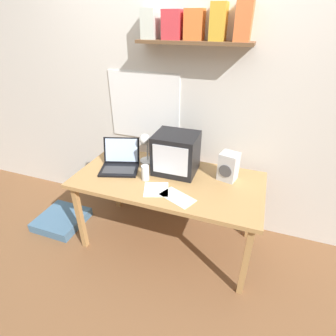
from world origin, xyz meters
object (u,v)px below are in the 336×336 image
(crt_monitor, at_px, (176,153))
(laptop, at_px, (120,161))
(loose_paper_near_laptop, at_px, (156,189))
(floor_cushion, at_px, (62,220))
(juice_glass, at_px, (145,173))
(space_heater, at_px, (228,167))
(corner_desk, at_px, (168,184))
(open_notebook, at_px, (177,197))
(desk_lamp, at_px, (146,145))

(crt_monitor, distance_m, laptop, 0.50)
(loose_paper_near_laptop, xyz_separation_m, floor_cushion, (-1.10, 0.04, -0.67))
(juice_glass, relative_size, space_heater, 0.55)
(corner_desk, distance_m, crt_monitor, 0.27)
(crt_monitor, height_order, floor_cushion, crt_monitor)
(corner_desk, height_order, crt_monitor, crt_monitor)
(corner_desk, xyz_separation_m, loose_paper_near_laptop, (-0.03, -0.19, 0.06))
(space_heater, distance_m, open_notebook, 0.51)
(space_heater, height_order, loose_paper_near_laptop, space_heater)
(laptop, distance_m, open_notebook, 0.67)
(crt_monitor, relative_size, loose_paper_near_laptop, 1.43)
(crt_monitor, distance_m, juice_glass, 0.31)
(laptop, xyz_separation_m, space_heater, (0.92, 0.13, 0.06))
(juice_glass, xyz_separation_m, floor_cushion, (-0.96, -0.06, -0.72))
(crt_monitor, bearing_deg, space_heater, 2.15)
(space_heater, xyz_separation_m, open_notebook, (-0.30, -0.39, -0.11))
(loose_paper_near_laptop, xyz_separation_m, open_notebook, (0.19, -0.04, 0.00))
(crt_monitor, bearing_deg, floor_cushion, -166.78)
(open_notebook, relative_size, floor_cushion, 0.66)
(space_heater, height_order, open_notebook, space_heater)
(corner_desk, relative_size, desk_lamp, 5.25)
(desk_lamp, bearing_deg, floor_cushion, -165.30)
(laptop, bearing_deg, crt_monitor, -5.05)
(juice_glass, height_order, space_heater, space_heater)
(loose_paper_near_laptop, bearing_deg, floor_cushion, 177.72)
(crt_monitor, bearing_deg, desk_lamp, 172.53)
(crt_monitor, xyz_separation_m, desk_lamp, (-0.29, 0.04, 0.01))
(laptop, xyz_separation_m, juice_glass, (0.29, -0.11, -0.00))
(laptop, xyz_separation_m, floor_cushion, (-0.67, -0.18, -0.72))
(crt_monitor, xyz_separation_m, open_notebook, (0.14, -0.37, -0.17))
(crt_monitor, bearing_deg, loose_paper_near_laptop, -99.54)
(juice_glass, xyz_separation_m, open_notebook, (0.33, -0.15, -0.06))
(desk_lamp, height_order, juice_glass, desk_lamp)
(laptop, height_order, space_heater, laptop)
(space_heater, bearing_deg, corner_desk, -147.03)
(space_heater, bearing_deg, loose_paper_near_laptop, -131.19)
(juice_glass, distance_m, floor_cushion, 1.20)
(corner_desk, height_order, floor_cushion, corner_desk)
(laptop, distance_m, loose_paper_near_laptop, 0.49)
(crt_monitor, height_order, loose_paper_near_laptop, crt_monitor)
(laptop, height_order, open_notebook, laptop)
(juice_glass, bearing_deg, corner_desk, 24.55)
(desk_lamp, relative_size, open_notebook, 1.00)
(open_notebook, bearing_deg, corner_desk, 124.53)
(corner_desk, relative_size, space_heater, 6.63)
(space_heater, relative_size, open_notebook, 0.79)
(crt_monitor, bearing_deg, corner_desk, -98.84)
(desk_lamp, relative_size, floor_cushion, 0.66)
(laptop, xyz_separation_m, desk_lamp, (0.19, 0.14, 0.12))
(corner_desk, distance_m, loose_paper_near_laptop, 0.20)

